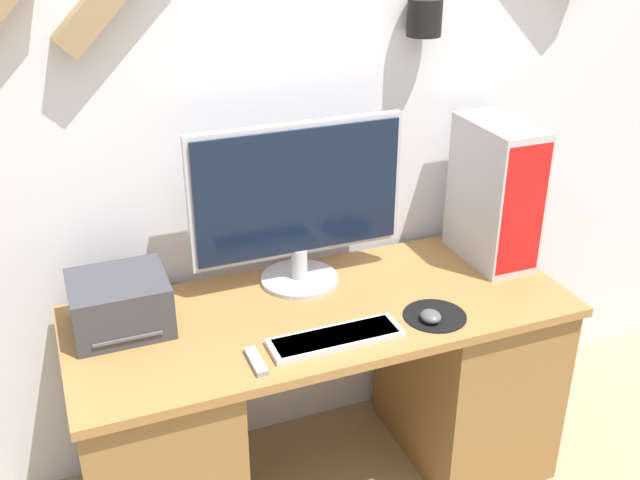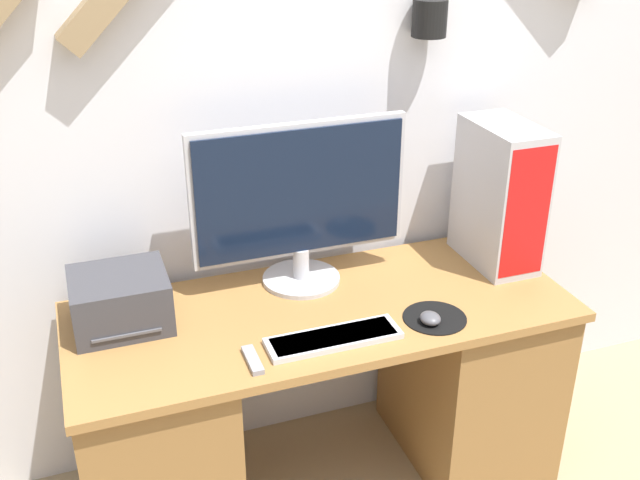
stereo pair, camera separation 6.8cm
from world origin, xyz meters
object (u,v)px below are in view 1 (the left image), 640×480
(remote_control, at_px, (256,361))
(mouse, at_px, (431,316))
(keyboard, at_px, (336,338))
(printer, at_px, (120,304))
(monitor, at_px, (298,200))
(computer_tower, at_px, (495,193))

(remote_control, bearing_deg, mouse, 0.98)
(keyboard, bearing_deg, remote_control, -174.62)
(printer, relative_size, remote_control, 2.16)
(keyboard, bearing_deg, printer, 151.83)
(monitor, height_order, remote_control, monitor)
(monitor, height_order, computer_tower, monitor)
(remote_control, bearing_deg, computer_tower, 17.95)
(keyboard, height_order, printer, printer)
(computer_tower, bearing_deg, printer, 179.25)
(monitor, bearing_deg, printer, -173.14)
(keyboard, distance_m, computer_tower, 0.80)
(computer_tower, relative_size, printer, 1.75)
(keyboard, bearing_deg, monitor, 86.27)
(mouse, bearing_deg, remote_control, -179.02)
(remote_control, bearing_deg, monitor, 55.46)
(computer_tower, xyz_separation_m, printer, (-1.28, 0.02, -0.17))
(monitor, bearing_deg, computer_tower, -7.32)
(keyboard, bearing_deg, computer_tower, 22.05)
(computer_tower, bearing_deg, keyboard, -157.95)
(keyboard, relative_size, remote_control, 3.04)
(keyboard, xyz_separation_m, mouse, (0.31, -0.01, 0.01))
(monitor, xyz_separation_m, remote_control, (-0.28, -0.40, -0.29))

